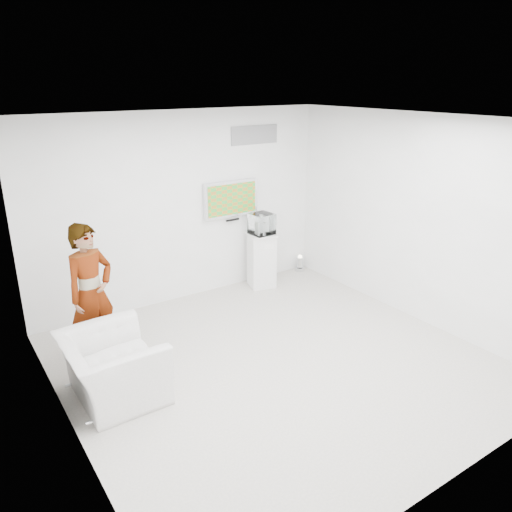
% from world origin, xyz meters
% --- Properties ---
extents(room, '(5.01, 5.01, 3.00)m').
position_xyz_m(room, '(0.00, 0.00, 1.50)').
color(room, beige).
rests_on(room, ground).
extents(tv, '(1.00, 0.08, 0.60)m').
position_xyz_m(tv, '(0.85, 2.45, 1.55)').
color(tv, silver).
rests_on(tv, room).
extents(logo_decal, '(0.90, 0.02, 0.30)m').
position_xyz_m(logo_decal, '(1.35, 2.49, 2.55)').
color(logo_decal, gray).
rests_on(logo_decal, room).
extents(person, '(0.77, 0.65, 1.80)m').
position_xyz_m(person, '(-1.84, 1.39, 0.90)').
color(person, white).
rests_on(person, room).
extents(armchair, '(1.01, 1.15, 0.74)m').
position_xyz_m(armchair, '(-1.95, 0.44, 0.37)').
color(armchair, white).
rests_on(armchair, room).
extents(pedestal, '(0.57, 0.57, 0.95)m').
position_xyz_m(pedestal, '(1.27, 2.16, 0.47)').
color(pedestal, white).
rests_on(pedestal, room).
extents(floor_uplight, '(0.19, 0.19, 0.29)m').
position_xyz_m(floor_uplight, '(2.29, 2.35, 0.15)').
color(floor_uplight, silver).
rests_on(floor_uplight, room).
extents(vitrine, '(0.37, 0.37, 0.35)m').
position_xyz_m(vitrine, '(1.27, 2.16, 1.12)').
color(vitrine, white).
rests_on(vitrine, pedestal).
extents(console, '(0.10, 0.16, 0.21)m').
position_xyz_m(console, '(1.27, 2.16, 1.05)').
color(console, white).
rests_on(console, pedestal).
extents(wii_remote, '(0.09, 0.13, 0.03)m').
position_xyz_m(wii_remote, '(-1.67, 1.62, 1.62)').
color(wii_remote, white).
rests_on(wii_remote, person).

